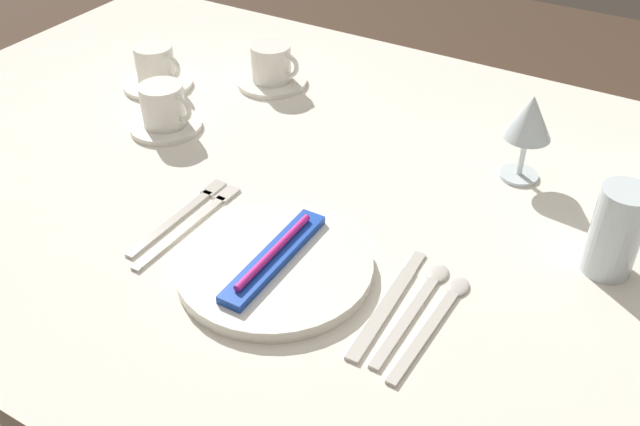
{
  "coord_description": "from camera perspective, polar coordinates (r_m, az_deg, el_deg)",
  "views": [
    {
      "loc": [
        0.42,
        -0.79,
        1.38
      ],
      "look_at": [
        0.01,
        -0.09,
        0.76
      ],
      "focal_mm": 39.71,
      "sensor_mm": 36.0,
      "label": 1
    }
  ],
  "objects": [
    {
      "name": "coffee_cup_far",
      "position": [
        1.41,
        -3.91,
        11.99
      ],
      "size": [
        0.1,
        0.08,
        0.07
      ],
      "color": "white",
      "rests_on": "saucer_far"
    },
    {
      "name": "coffee_cup_left",
      "position": [
        1.28,
        -12.48,
        8.49
      ],
      "size": [
        0.1,
        0.08,
        0.07
      ],
      "color": "white",
      "rests_on": "saucer_left"
    },
    {
      "name": "coffee_cup_right",
      "position": [
        1.43,
        -13.09,
        11.58
      ],
      "size": [
        0.1,
        0.07,
        0.07
      ],
      "color": "white",
      "rests_on": "saucer_right"
    },
    {
      "name": "saucer_right",
      "position": [
        1.45,
        -12.92,
        10.09
      ],
      "size": [
        0.13,
        0.13,
        0.01
      ],
      "primitive_type": "cylinder",
      "color": "white",
      "rests_on": "dining_table"
    },
    {
      "name": "spoon_soup",
      "position": [
        0.92,
        8.03,
        -6.98
      ],
      "size": [
        0.03,
        0.21,
        0.01
      ],
      "color": "beige",
      "rests_on": "dining_table"
    },
    {
      "name": "wine_glass_centre",
      "position": [
        1.13,
        16.54,
        7.14
      ],
      "size": [
        0.07,
        0.07,
        0.14
      ],
      "color": "silver",
      "rests_on": "dining_table"
    },
    {
      "name": "dinner_plate",
      "position": [
        0.96,
        -3.67,
        -4.26
      ],
      "size": [
        0.27,
        0.27,
        0.02
      ],
      "primitive_type": "cylinder",
      "color": "white",
      "rests_on": "dining_table"
    },
    {
      "name": "dinner_knife",
      "position": [
        0.91,
        5.42,
        -7.4
      ],
      "size": [
        0.03,
        0.22,
        0.0
      ],
      "color": "beige",
      "rests_on": "dining_table"
    },
    {
      "name": "toothbrush_package",
      "position": [
        0.95,
        -3.71,
        -3.5
      ],
      "size": [
        0.04,
        0.21,
        0.02
      ],
      "color": "blue",
      "rests_on": "dinner_plate"
    },
    {
      "name": "saucer_far",
      "position": [
        1.42,
        -3.9,
        10.52
      ],
      "size": [
        0.14,
        0.14,
        0.01
      ],
      "primitive_type": "cylinder",
      "color": "white",
      "rests_on": "dining_table"
    },
    {
      "name": "fork_outer",
      "position": [
        1.06,
        -10.2,
        -0.72
      ],
      "size": [
        0.02,
        0.23,
        0.0
      ],
      "color": "beige",
      "rests_on": "dining_table"
    },
    {
      "name": "dining_table",
      "position": [
        1.15,
        1.92,
        -1.76
      ],
      "size": [
        1.8,
        1.11,
        0.74
      ],
      "color": "silver",
      "rests_on": "ground"
    },
    {
      "name": "fork_inner",
      "position": [
        1.08,
        -11.01,
        -0.03
      ],
      "size": [
        0.02,
        0.21,
        0.0
      ],
      "color": "beige",
      "rests_on": "dining_table"
    },
    {
      "name": "saucer_left",
      "position": [
        1.3,
        -12.3,
        6.88
      ],
      "size": [
        0.13,
        0.13,
        0.01
      ],
      "primitive_type": "cylinder",
      "color": "white",
      "rests_on": "dining_table"
    },
    {
      "name": "spoon_dessert",
      "position": [
        0.91,
        9.57,
        -8.03
      ],
      "size": [
        0.03,
        0.21,
        0.01
      ],
      "color": "beige",
      "rests_on": "dining_table"
    },
    {
      "name": "drink_tumbler",
      "position": [
        1.0,
        22.75,
        -1.37
      ],
      "size": [
        0.07,
        0.07,
        0.13
      ],
      "color": "silver",
      "rests_on": "dining_table"
    }
  ]
}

